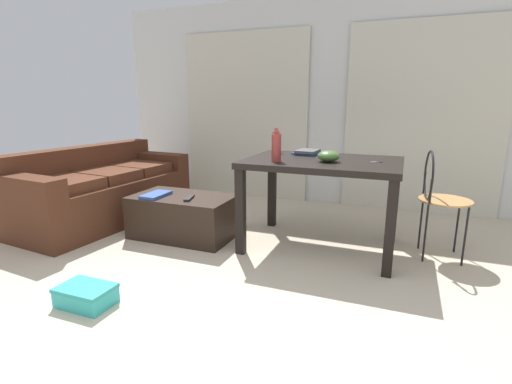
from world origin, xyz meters
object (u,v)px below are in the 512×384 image
bottle_far (276,147)px  couch (102,191)px  craft_table (322,172)px  wire_chair (437,191)px  shoebox (86,295)px  coffee_table (184,216)px  book_stack (307,152)px  bowl (328,156)px  magazine (156,195)px  scissors (378,162)px  tv_remote_primary (189,198)px  bottle_near (276,142)px

bottle_far → couch: bearing=175.7°
craft_table → wire_chair: wire_chair is taller
shoebox → coffee_table: bearing=94.3°
book_stack → shoebox: bearing=-118.1°
bottle_far → bowl: (0.39, 0.13, -0.07)m
craft_table → magazine: craft_table is taller
coffee_table → scissors: size_ratio=9.70×
book_stack → tv_remote_primary: book_stack is taller
bottle_near → craft_table: bearing=-30.0°
bottle_far → shoebox: (-0.80, -1.26, -0.81)m
couch → coffee_table: couch is taller
craft_table → magazine: (-1.44, -0.31, -0.26)m
couch → wire_chair: 3.19m
coffee_table → scissors: scissors is taller
coffee_table → bottle_far: bottle_far is taller
coffee_table → shoebox: size_ratio=2.75×
coffee_table → bowl: (1.29, 0.11, 0.61)m
book_stack → shoebox: (-0.93, -1.75, -0.72)m
shoebox → tv_remote_primary: bearing=88.9°
wire_chair → scissors: wire_chair is taller
scissors → shoebox: scissors is taller
wire_chair → bottle_far: bearing=-163.6°
book_stack → scissors: bearing=-20.5°
bottle_near → bottle_far: 0.55m
bottle_far → shoebox: bearing=-122.6°
craft_table → bowl: (0.06, -0.10, 0.15)m
bottle_far → magazine: 1.21m
wire_chair → book_stack: bearing=173.0°
wire_chair → bowl: (-0.82, -0.22, 0.26)m
coffee_table → shoebox: coffee_table is taller
coffee_table → wire_chair: size_ratio=1.07×
coffee_table → bottle_far: bearing=-1.3°
couch → bottle_near: bearing=11.9°
couch → bottle_far: bearing=-4.3°
coffee_table → book_stack: (1.03, 0.47, 0.59)m
bottle_far → tv_remote_primary: 0.92m
scissors → shoebox: 2.29m
bottle_near → book_stack: bearing=-6.3°
bottle_near → coffee_table: bearing=-145.2°
shoebox → couch: bearing=129.5°
bowl → shoebox: bowl is taller
bottle_near → scissors: 0.98m
wire_chair → bowl: wire_chair is taller
couch → book_stack: 2.17m
wire_chair → coffee_table: bearing=-171.0°
bowl → craft_table: bearing=123.1°
coffee_table → craft_table: size_ratio=0.74×
shoebox → book_stack: bearing=61.9°
coffee_table → bowl: 1.43m
couch → bowl: bowl is taller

